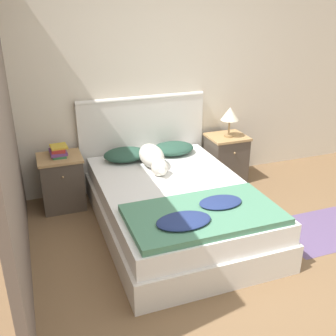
% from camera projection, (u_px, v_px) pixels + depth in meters
% --- Properties ---
extents(ground_plane, '(16.00, 16.00, 0.00)m').
position_uv_depth(ground_plane, '(233.00, 287.00, 3.12)').
color(ground_plane, brown).
extents(wall_back, '(9.00, 0.06, 2.55)m').
position_uv_depth(wall_back, '(149.00, 78.00, 4.45)').
color(wall_back, beige).
rests_on(wall_back, ground_plane).
extents(wall_side_left, '(0.06, 3.10, 2.55)m').
position_uv_depth(wall_side_left, '(3.00, 115.00, 3.04)').
color(wall_side_left, '#706056').
rests_on(wall_side_left, ground_plane).
extents(bed, '(1.42, 2.08, 0.46)m').
position_uv_depth(bed, '(175.00, 207.00, 3.85)').
color(bed, silver).
rests_on(bed, ground_plane).
extents(headboard, '(1.50, 0.06, 1.10)m').
position_uv_depth(headboard, '(143.00, 140.00, 4.63)').
color(headboard, silver).
rests_on(headboard, ground_plane).
extents(nightstand_left, '(0.46, 0.42, 0.59)m').
position_uv_depth(nightstand_left, '(62.00, 182.00, 4.22)').
color(nightstand_left, '#4C4238').
rests_on(nightstand_left, ground_plane).
extents(nightstand_right, '(0.46, 0.42, 0.59)m').
position_uv_depth(nightstand_right, '(226.00, 158.00, 4.85)').
color(nightstand_right, '#4C4238').
rests_on(nightstand_right, ground_plane).
extents(pillow_left, '(0.48, 0.37, 0.13)m').
position_uv_depth(pillow_left, '(126.00, 154.00, 4.34)').
color(pillow_left, '#284C3D').
rests_on(pillow_left, bed).
extents(pillow_right, '(0.48, 0.37, 0.13)m').
position_uv_depth(pillow_right, '(173.00, 148.00, 4.52)').
color(pillow_right, '#284C3D').
rests_on(pillow_right, bed).
extents(quilt, '(1.26, 0.71, 0.10)m').
position_uv_depth(quilt, '(203.00, 214.00, 3.19)').
color(quilt, '#4C8466').
rests_on(quilt, bed).
extents(dog, '(0.24, 0.67, 0.23)m').
position_uv_depth(dog, '(153.00, 158.00, 4.13)').
color(dog, silver).
rests_on(dog, bed).
extents(book_stack, '(0.19, 0.24, 0.11)m').
position_uv_depth(book_stack, '(59.00, 151.00, 4.11)').
color(book_stack, '#337547').
rests_on(book_stack, nightstand_left).
extents(table_lamp, '(0.21, 0.21, 0.36)m').
position_uv_depth(table_lamp, '(230.00, 115.00, 4.60)').
color(table_lamp, '#9E7A4C').
rests_on(table_lamp, nightstand_right).
extents(rug, '(0.93, 0.69, 0.00)m').
position_uv_depth(rug, '(322.00, 230.00, 3.88)').
color(rug, '#604C75').
rests_on(rug, ground_plane).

